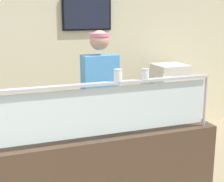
% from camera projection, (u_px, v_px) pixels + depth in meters
% --- Properties ---
extents(shop_rear_unit, '(6.37, 0.13, 2.70)m').
position_uv_depth(shop_rear_unit, '(53.00, 54.00, 4.85)').
color(shop_rear_unit, beige).
rests_on(shop_rear_unit, ground).
extents(serving_counter, '(1.97, 0.75, 0.95)m').
position_uv_depth(serving_counter, '(99.00, 175.00, 3.07)').
color(serving_counter, '#4C3828').
rests_on(serving_counter, ground).
extents(sneeze_guard, '(1.79, 0.06, 0.47)m').
position_uv_depth(sneeze_guard, '(111.00, 103.00, 2.60)').
color(sneeze_guard, '#B2B5BC').
rests_on(sneeze_guard, serving_counter).
extents(pizza_tray, '(0.50, 0.50, 0.04)m').
position_uv_depth(pizza_tray, '(110.00, 121.00, 3.04)').
color(pizza_tray, '#9EA0A8').
rests_on(pizza_tray, serving_counter).
extents(pizza_server, '(0.08, 0.28, 0.01)m').
position_uv_depth(pizza_server, '(107.00, 120.00, 3.00)').
color(pizza_server, '#ADAFB7').
rests_on(pizza_server, pizza_tray).
extents(parmesan_shaker, '(0.07, 0.07, 0.10)m').
position_uv_depth(parmesan_shaker, '(118.00, 76.00, 2.57)').
color(parmesan_shaker, white).
rests_on(parmesan_shaker, sneeze_guard).
extents(pepper_flake_shaker, '(0.06, 0.06, 0.09)m').
position_uv_depth(pepper_flake_shaker, '(145.00, 75.00, 2.66)').
color(pepper_flake_shaker, white).
rests_on(pepper_flake_shaker, sneeze_guard).
extents(worker_figure, '(0.41, 0.50, 1.76)m').
position_uv_depth(worker_figure, '(101.00, 100.00, 3.64)').
color(worker_figure, '#23232D').
rests_on(worker_figure, ground).
extents(prep_shelf, '(0.70, 0.55, 0.86)m').
position_uv_depth(prep_shelf, '(168.00, 112.00, 5.19)').
color(prep_shelf, '#B7BABF').
rests_on(prep_shelf, ground).
extents(pizza_box_stack, '(0.50, 0.49, 0.31)m').
position_uv_depth(pizza_box_stack, '(169.00, 75.00, 5.05)').
color(pizza_box_stack, silver).
rests_on(pizza_box_stack, prep_shelf).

